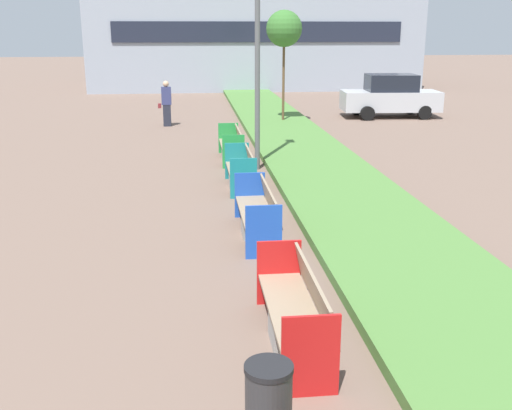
{
  "coord_description": "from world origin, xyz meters",
  "views": [
    {
      "loc": [
        -0.27,
        1.03,
        3.74
      ],
      "look_at": [
        0.9,
        11.64,
        0.6
      ],
      "focal_mm": 42.0,
      "sensor_mm": 36.0,
      "label": 1
    }
  ],
  "objects_px": {
    "parked_car_distant": "(390,96)",
    "bench_blue_frame": "(258,216)",
    "street_lamp_post": "(257,17)",
    "pedestrian_walking": "(166,103)",
    "bench_red_frame": "(295,315)",
    "bench_teal_frame": "(242,173)",
    "litter_bin": "(268,410)",
    "bench_green_frame": "(232,148)",
    "sapling_tree_far": "(284,29)"
  },
  "relations": [
    {
      "from": "bench_blue_frame",
      "to": "pedestrian_walking",
      "type": "height_order",
      "value": "pedestrian_walking"
    },
    {
      "from": "street_lamp_post",
      "to": "pedestrian_walking",
      "type": "bearing_deg",
      "value": 108.86
    },
    {
      "from": "bench_green_frame",
      "to": "litter_bin",
      "type": "distance_m",
      "value": 12.85
    },
    {
      "from": "parked_car_distant",
      "to": "bench_red_frame",
      "type": "bearing_deg",
      "value": -107.11
    },
    {
      "from": "bench_red_frame",
      "to": "sapling_tree_far",
      "type": "bearing_deg",
      "value": 81.72
    },
    {
      "from": "street_lamp_post",
      "to": "litter_bin",
      "type": "bearing_deg",
      "value": -95.92
    },
    {
      "from": "bench_teal_frame",
      "to": "sapling_tree_far",
      "type": "xyz_separation_m",
      "value": [
        2.57,
        10.05,
        3.38
      ]
    },
    {
      "from": "bench_red_frame",
      "to": "bench_teal_frame",
      "type": "height_order",
      "value": "same"
    },
    {
      "from": "bench_blue_frame",
      "to": "street_lamp_post",
      "type": "height_order",
      "value": "street_lamp_post"
    },
    {
      "from": "bench_red_frame",
      "to": "street_lamp_post",
      "type": "height_order",
      "value": "street_lamp_post"
    },
    {
      "from": "sapling_tree_far",
      "to": "parked_car_distant",
      "type": "relative_size",
      "value": 1.03
    },
    {
      "from": "bench_green_frame",
      "to": "parked_car_distant",
      "type": "distance_m",
      "value": 11.23
    },
    {
      "from": "bench_green_frame",
      "to": "bench_teal_frame",
      "type": "bearing_deg",
      "value": -90.06
    },
    {
      "from": "bench_red_frame",
      "to": "bench_teal_frame",
      "type": "relative_size",
      "value": 1.18
    },
    {
      "from": "bench_green_frame",
      "to": "pedestrian_walking",
      "type": "relative_size",
      "value": 1.25
    },
    {
      "from": "street_lamp_post",
      "to": "sapling_tree_far",
      "type": "bearing_deg",
      "value": 76.31
    },
    {
      "from": "parked_car_distant",
      "to": "bench_blue_frame",
      "type": "bearing_deg",
      "value": -112.15
    },
    {
      "from": "sapling_tree_far",
      "to": "bench_blue_frame",
      "type": "bearing_deg",
      "value": -100.69
    },
    {
      "from": "bench_red_frame",
      "to": "parked_car_distant",
      "type": "relative_size",
      "value": 0.53
    },
    {
      "from": "bench_blue_frame",
      "to": "street_lamp_post",
      "type": "distance_m",
      "value": 6.69
    },
    {
      "from": "street_lamp_post",
      "to": "pedestrian_walking",
      "type": "distance_m",
      "value": 9.03
    },
    {
      "from": "bench_red_frame",
      "to": "parked_car_distant",
      "type": "distance_m",
      "value": 20.6
    },
    {
      "from": "bench_blue_frame",
      "to": "pedestrian_walking",
      "type": "relative_size",
      "value": 1.34
    },
    {
      "from": "pedestrian_walking",
      "to": "bench_blue_frame",
      "type": "bearing_deg",
      "value": -81.08
    },
    {
      "from": "sapling_tree_far",
      "to": "bench_teal_frame",
      "type": "bearing_deg",
      "value": -104.37
    },
    {
      "from": "bench_red_frame",
      "to": "pedestrian_walking",
      "type": "height_order",
      "value": "pedestrian_walking"
    },
    {
      "from": "bench_red_frame",
      "to": "bench_teal_frame",
      "type": "xyz_separation_m",
      "value": [
        -0.0,
        7.61,
        -0.01
      ]
    },
    {
      "from": "bench_teal_frame",
      "to": "parked_car_distant",
      "type": "relative_size",
      "value": 0.45
    },
    {
      "from": "bench_teal_frame",
      "to": "parked_car_distant",
      "type": "distance_m",
      "value": 13.81
    },
    {
      "from": "bench_blue_frame",
      "to": "parked_car_distant",
      "type": "bearing_deg",
      "value": 63.42
    },
    {
      "from": "bench_teal_frame",
      "to": "street_lamp_post",
      "type": "xyz_separation_m",
      "value": [
        0.61,
        2.0,
        3.67
      ]
    },
    {
      "from": "street_lamp_post",
      "to": "bench_teal_frame",
      "type": "bearing_deg",
      "value": -107.05
    },
    {
      "from": "bench_teal_frame",
      "to": "pedestrian_walking",
      "type": "xyz_separation_m",
      "value": [
        -2.13,
        10.02,
        0.55
      ]
    },
    {
      "from": "bench_green_frame",
      "to": "sapling_tree_far",
      "type": "xyz_separation_m",
      "value": [
        2.57,
        6.78,
        3.37
      ]
    },
    {
      "from": "street_lamp_post",
      "to": "pedestrian_walking",
      "type": "xyz_separation_m",
      "value": [
        -2.74,
        8.02,
        -3.12
      ]
    },
    {
      "from": "bench_red_frame",
      "to": "sapling_tree_far",
      "type": "xyz_separation_m",
      "value": [
        2.57,
        17.66,
        3.37
      ]
    },
    {
      "from": "bench_green_frame",
      "to": "parked_car_distant",
      "type": "relative_size",
      "value": 0.52
    },
    {
      "from": "bench_blue_frame",
      "to": "litter_bin",
      "type": "height_order",
      "value": "bench_blue_frame"
    },
    {
      "from": "bench_blue_frame",
      "to": "bench_green_frame",
      "type": "height_order",
      "value": "same"
    },
    {
      "from": "bench_blue_frame",
      "to": "litter_bin",
      "type": "xyz_separation_m",
      "value": [
        -0.59,
        -6.01,
        0.08
      ]
    },
    {
      "from": "street_lamp_post",
      "to": "parked_car_distant",
      "type": "distance_m",
      "value": 12.21
    },
    {
      "from": "bench_teal_frame",
      "to": "street_lamp_post",
      "type": "relative_size",
      "value": 0.27
    },
    {
      "from": "litter_bin",
      "to": "bench_teal_frame",
      "type": "bearing_deg",
      "value": 86.5
    },
    {
      "from": "bench_green_frame",
      "to": "parked_car_distant",
      "type": "xyz_separation_m",
      "value": [
        7.56,
        8.28,
        0.54
      ]
    },
    {
      "from": "street_lamp_post",
      "to": "sapling_tree_far",
      "type": "xyz_separation_m",
      "value": [
        1.96,
        8.05,
        -0.29
      ]
    },
    {
      "from": "bench_red_frame",
      "to": "bench_green_frame",
      "type": "distance_m",
      "value": 10.87
    },
    {
      "from": "street_lamp_post",
      "to": "parked_car_distant",
      "type": "xyz_separation_m",
      "value": [
        6.95,
        9.54,
        -3.12
      ]
    },
    {
      "from": "bench_blue_frame",
      "to": "parked_car_distant",
      "type": "height_order",
      "value": "parked_car_distant"
    },
    {
      "from": "bench_red_frame",
      "to": "bench_blue_frame",
      "type": "height_order",
      "value": "same"
    },
    {
      "from": "bench_green_frame",
      "to": "street_lamp_post",
      "type": "relative_size",
      "value": 0.31
    }
  ]
}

